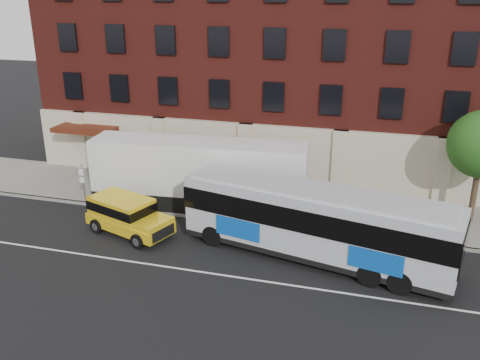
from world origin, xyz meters
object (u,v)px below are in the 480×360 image
(city_bus, at_px, (316,221))
(yellow_suv, at_px, (126,213))
(sign_pole, at_px, (83,181))
(shipping_container, at_px, (199,176))

(city_bus, distance_m, yellow_suv, 10.01)
(sign_pole, distance_m, yellow_suv, 5.15)
(city_bus, relative_size, shipping_container, 1.06)
(city_bus, relative_size, yellow_suv, 2.59)
(city_bus, xyz_separation_m, shipping_container, (-7.33, 4.08, 0.07))
(city_bus, xyz_separation_m, yellow_suv, (-9.98, 0.06, -0.87))
(sign_pole, xyz_separation_m, city_bus, (14.25, -2.90, 0.52))
(sign_pole, height_order, shipping_container, shipping_container)
(sign_pole, bearing_deg, yellow_suv, -33.62)
(sign_pole, relative_size, shipping_container, 0.20)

